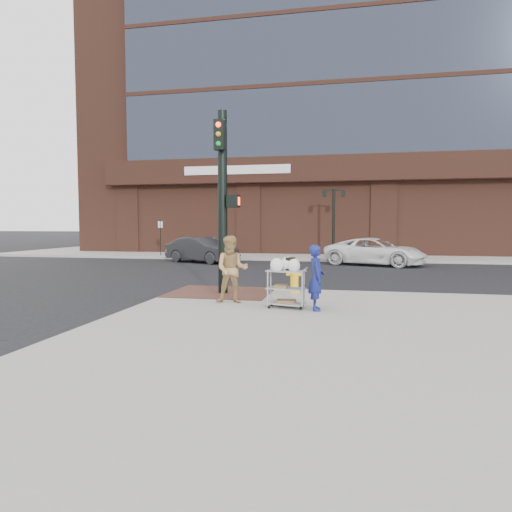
% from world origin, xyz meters
% --- Properties ---
extents(ground, '(220.00, 220.00, 0.00)m').
position_xyz_m(ground, '(0.00, 0.00, 0.00)').
color(ground, black).
rests_on(ground, ground).
extents(sidewalk_far, '(65.00, 36.00, 0.15)m').
position_xyz_m(sidewalk_far, '(12.50, 32.00, 0.07)').
color(sidewalk_far, gray).
rests_on(sidewalk_far, ground).
extents(brick_curb_ramp, '(2.80, 2.40, 0.01)m').
position_xyz_m(brick_curb_ramp, '(-0.60, 0.90, 0.16)').
color(brick_curb_ramp, '#513026').
rests_on(brick_curb_ramp, sidewalk_near).
extents(bank_building, '(42.00, 26.00, 28.00)m').
position_xyz_m(bank_building, '(5.00, 31.00, 14.15)').
color(bank_building, '#572F22').
rests_on(bank_building, sidewalk_far).
extents(lamp_post, '(1.32, 0.22, 4.00)m').
position_xyz_m(lamp_post, '(2.00, 16.00, 2.62)').
color(lamp_post, black).
rests_on(lamp_post, sidewalk_far).
extents(parking_sign, '(0.05, 0.05, 2.20)m').
position_xyz_m(parking_sign, '(-8.50, 15.00, 1.25)').
color(parking_sign, black).
rests_on(parking_sign, sidewalk_far).
extents(traffic_signal_pole, '(0.61, 0.51, 5.00)m').
position_xyz_m(traffic_signal_pole, '(-0.48, 0.77, 2.83)').
color(traffic_signal_pole, black).
rests_on(traffic_signal_pole, sidewalk_near).
extents(woman_blue, '(0.43, 0.58, 1.47)m').
position_xyz_m(woman_blue, '(2.23, -1.22, 0.88)').
color(woman_blue, navy).
rests_on(woman_blue, sidewalk_near).
extents(pedestrian_tan, '(0.89, 0.74, 1.65)m').
position_xyz_m(pedestrian_tan, '(0.15, -0.70, 0.97)').
color(pedestrian_tan, tan).
rests_on(pedestrian_tan, sidewalk_near).
extents(sedan_dark, '(4.43, 3.04, 1.38)m').
position_xyz_m(sedan_dark, '(-4.87, 12.07, 0.69)').
color(sedan_dark, black).
rests_on(sedan_dark, ground).
extents(minivan_white, '(5.43, 3.79, 1.38)m').
position_xyz_m(minivan_white, '(4.23, 12.31, 0.69)').
color(minivan_white, white).
rests_on(minivan_white, ground).
extents(utility_cart, '(0.93, 0.67, 1.17)m').
position_xyz_m(utility_cart, '(1.53, -1.07, 0.68)').
color(utility_cart, '#95969A').
rests_on(utility_cart, sidewalk_near).
extents(fire_hydrant, '(0.46, 0.32, 0.97)m').
position_xyz_m(fire_hydrant, '(1.44, 1.35, 0.64)').
color(fire_hydrant, yellow).
rests_on(fire_hydrant, sidewalk_near).
extents(newsbox_red, '(0.59, 0.57, 1.11)m').
position_xyz_m(newsbox_red, '(-6.38, 15.15, 0.71)').
color(newsbox_red, red).
rests_on(newsbox_red, sidewalk_far).
extents(newsbox_yellow, '(0.54, 0.51, 1.14)m').
position_xyz_m(newsbox_yellow, '(-6.10, 14.85, 0.72)').
color(newsbox_yellow, yellow).
rests_on(newsbox_yellow, sidewalk_far).
extents(newsbox_blue, '(0.53, 0.49, 1.11)m').
position_xyz_m(newsbox_blue, '(-5.28, 14.90, 0.71)').
color(newsbox_blue, '#1B47B3').
rests_on(newsbox_blue, sidewalk_far).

